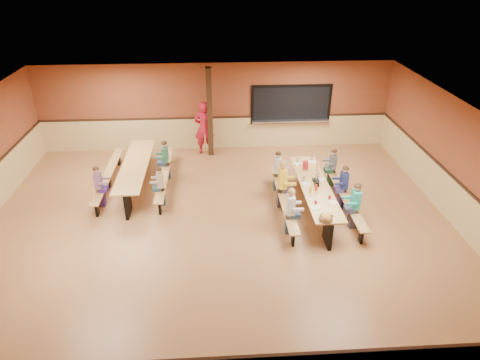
{
  "coord_description": "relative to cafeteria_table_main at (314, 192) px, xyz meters",
  "views": [
    {
      "loc": [
        -0.05,
        -9.1,
        6.2
      ],
      "look_at": [
        0.54,
        0.31,
        1.15
      ],
      "focal_mm": 32.0,
      "sensor_mm": 36.0,
      "label": 1
    }
  ],
  "objects": [
    {
      "name": "standing_woman",
      "position": [
        -2.96,
        3.91,
        0.4
      ],
      "size": [
        0.7,
        0.48,
        1.85
      ],
      "primitive_type": "imported",
      "rotation": [
        0.0,
        0.0,
        3.2
      ],
      "color": "red",
      "rests_on": "ground"
    },
    {
      "name": "ground",
      "position": [
        -2.55,
        -0.64,
        -0.53
      ],
      "size": [
        12.0,
        12.0,
        0.0
      ],
      "primitive_type": "plane",
      "color": "#955F38",
      "rests_on": "ground"
    },
    {
      "name": "seated_child_green_sec",
      "position": [
        -4.13,
        2.1,
        0.08
      ],
      "size": [
        0.37,
        0.31,
        1.22
      ],
      "primitive_type": null,
      "color": "#2F6F58",
      "rests_on": "ground"
    },
    {
      "name": "seated_adult_yellow",
      "position": [
        -0.83,
        0.26,
        0.14
      ],
      "size": [
        0.43,
        0.35,
        1.34
      ],
      "primitive_type": null,
      "color": "yellow",
      "rests_on": "ground"
    },
    {
      "name": "punch_pitcher",
      "position": [
        -0.06,
        1.01,
        0.32
      ],
      "size": [
        0.16,
        0.16,
        0.22
      ],
      "primitive_type": "cylinder",
      "color": "#AD1723",
      "rests_on": "cafeteria_table_main"
    },
    {
      "name": "seated_child_navy_right",
      "position": [
        0.82,
        0.16,
        0.07
      ],
      "size": [
        0.36,
        0.3,
        1.19
      ],
      "primitive_type": null,
      "color": "navy",
      "rests_on": "ground"
    },
    {
      "name": "seated_child_white_left",
      "position": [
        -0.83,
        -1.03,
        0.09
      ],
      "size": [
        0.38,
        0.31,
        1.23
      ],
      "primitive_type": null,
      "color": "white",
      "rests_on": "ground"
    },
    {
      "name": "table_paddle",
      "position": [
        0.07,
        0.24,
        0.35
      ],
      "size": [
        0.16,
        0.16,
        0.56
      ],
      "color": "black",
      "rests_on": "cafeteria_table_main"
    },
    {
      "name": "condiment_mustard",
      "position": [
        -0.2,
        -0.37,
        0.3
      ],
      "size": [
        0.06,
        0.06,
        0.17
      ],
      "primitive_type": "cylinder",
      "color": "yellow",
      "rests_on": "cafeteria_table_main"
    },
    {
      "name": "seated_child_char_right",
      "position": [
        0.82,
        1.33,
        0.06
      ],
      "size": [
        0.35,
        0.28,
        1.17
      ],
      "primitive_type": null,
      "color": "#545A60",
      "rests_on": "ground"
    },
    {
      "name": "seated_child_tan_sec",
      "position": [
        -4.13,
        0.54,
        0.04
      ],
      "size": [
        0.33,
        0.27,
        1.12
      ],
      "primitive_type": null,
      "color": "#AE9C8D",
      "rests_on": "ground"
    },
    {
      "name": "condiment_ketchup",
      "position": [
        -0.04,
        -0.27,
        0.3
      ],
      "size": [
        0.06,
        0.06,
        0.17
      ],
      "primitive_type": "cylinder",
      "color": "#B2140F",
      "rests_on": "cafeteria_table_main"
    },
    {
      "name": "structural_post",
      "position": [
        -2.75,
        3.76,
        0.97
      ],
      "size": [
        0.18,
        0.18,
        3.0
      ],
      "primitive_type": "cube",
      "color": "black",
      "rests_on": "ground"
    },
    {
      "name": "seated_child_purple_sec",
      "position": [
        -5.78,
        0.57,
        0.06
      ],
      "size": [
        0.36,
        0.29,
        1.18
      ],
      "primitive_type": null,
      "color": "#7C5073",
      "rests_on": "ground"
    },
    {
      "name": "chip_bowl",
      "position": [
        -0.11,
        -1.65,
        0.29
      ],
      "size": [
        0.32,
        0.32,
        0.15
      ],
      "primitive_type": null,
      "color": "#F6A626",
      "rests_on": "cafeteria_table_main"
    },
    {
      "name": "seated_child_grey_left",
      "position": [
        -0.83,
        1.19,
        0.07
      ],
      "size": [
        0.36,
        0.3,
        1.19
      ],
      "primitive_type": null,
      "color": "silver",
      "rests_on": "ground"
    },
    {
      "name": "place_settings",
      "position": [
        -0.0,
        0.0,
        0.27
      ],
      "size": [
        0.65,
        3.3,
        0.11
      ],
      "primitive_type": null,
      "color": "beige",
      "rests_on": "cafeteria_table_main"
    },
    {
      "name": "cafeteria_table_second",
      "position": [
        -4.95,
        1.61,
        0.0
      ],
      "size": [
        1.91,
        3.7,
        0.74
      ],
      "color": "#B68648",
      "rests_on": "ground"
    },
    {
      "name": "napkin_dispenser",
      "position": [
        0.04,
        -0.02,
        0.28
      ],
      "size": [
        0.1,
        0.14,
        0.13
      ],
      "primitive_type": "cube",
      "color": "black",
      "rests_on": "cafeteria_table_main"
    },
    {
      "name": "seated_child_teal_right",
      "position": [
        0.82,
        -0.87,
        0.09
      ],
      "size": [
        0.38,
        0.31,
        1.23
      ],
      "primitive_type": null,
      "color": "teal",
      "rests_on": "ground"
    },
    {
      "name": "room_envelope",
      "position": [
        -2.55,
        -0.64,
        0.16
      ],
      "size": [
        12.04,
        10.04,
        3.02
      ],
      "color": "brown",
      "rests_on": "ground"
    },
    {
      "name": "cafeteria_table_main",
      "position": [
        0.0,
        0.0,
        0.0
      ],
      "size": [
        1.91,
        3.7,
        0.74
      ],
      "color": "#B68648",
      "rests_on": "ground"
    },
    {
      "name": "kitchen_pass_through",
      "position": [
        0.05,
        4.32,
        0.96
      ],
      "size": [
        2.78,
        0.28,
        1.38
      ],
      "color": "black",
      "rests_on": "ground"
    }
  ]
}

